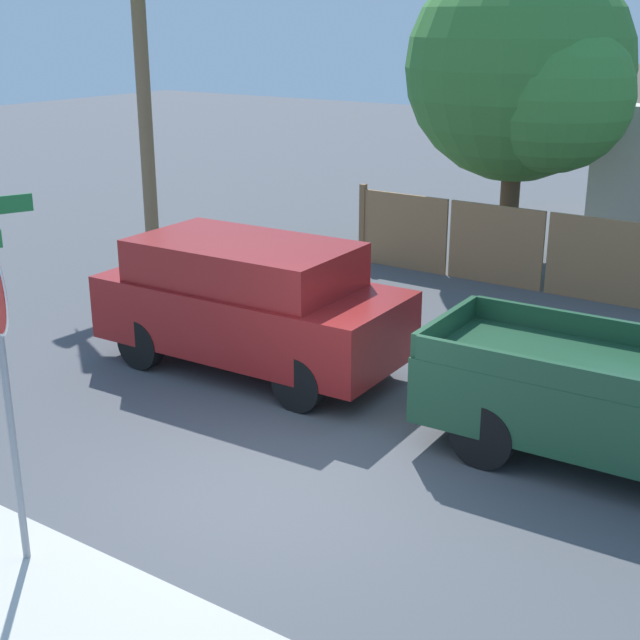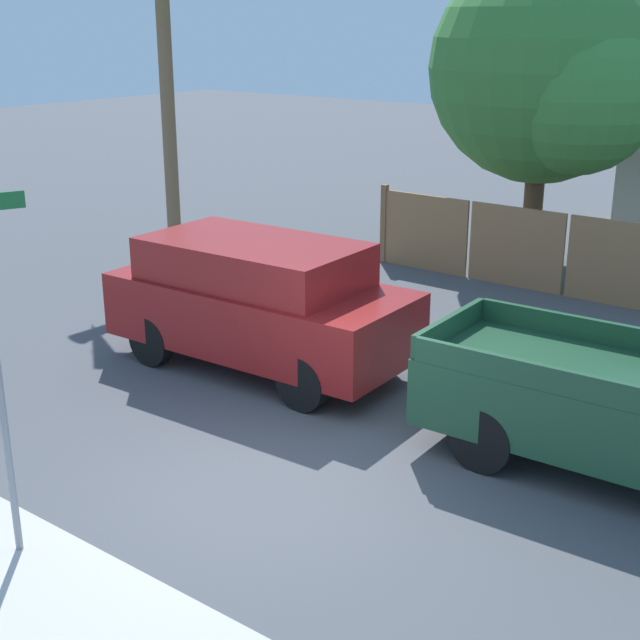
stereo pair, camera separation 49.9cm
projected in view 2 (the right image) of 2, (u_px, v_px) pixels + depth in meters
The scene contains 4 objects.
ground_plane at pixel (277, 486), 9.81m from camera, with size 80.00×80.00×0.00m, color #4C4F54.
oak_tree at pixel (551, 74), 17.39m from camera, with size 4.77×4.54×6.20m.
palm_tree at pixel (163, 15), 17.17m from camera, with size 2.81×3.02×5.72m.
red_suv at pixel (259, 300), 12.81m from camera, with size 4.53×2.11×1.90m.
Camera 2 is at (5.65, -6.62, 4.90)m, focal length 50.00 mm.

